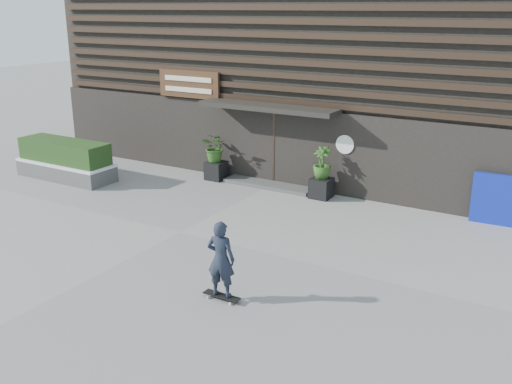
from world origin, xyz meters
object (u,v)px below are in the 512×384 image
Objects in this scene: planter_pot_right at (321,188)px; skateboarder at (221,259)px; planter_pot_left at (216,170)px; blue_tarp at (501,200)px; raised_bed at (66,171)px.

skateboarder is (0.99, -6.79, 0.56)m from planter_pot_right.
skateboarder is at bearing -54.79° from planter_pot_left.
blue_tarp reaches higher than planter_pot_right.
raised_bed is 10.16m from skateboarder.
blue_tarp is at bearing 3.47° from planter_pot_right.
planter_pot_left is at bearing 178.92° from blue_tarp.
planter_pot_left is 1.00× the size of planter_pot_right.
blue_tarp is (4.95, 0.30, 0.38)m from planter_pot_right.
planter_pot_right is 0.37× the size of skateboarder.
planter_pot_right is at bearing 98.32° from skateboarder.
planter_pot_left is 8.76m from blue_tarp.
blue_tarp is (13.11, 2.74, 0.43)m from raised_bed.
planter_pot_left reaches higher than raised_bed.
skateboarder is (-3.95, -7.09, 0.17)m from blue_tarp.
planter_pot_left is at bearing 29.22° from raised_bed.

